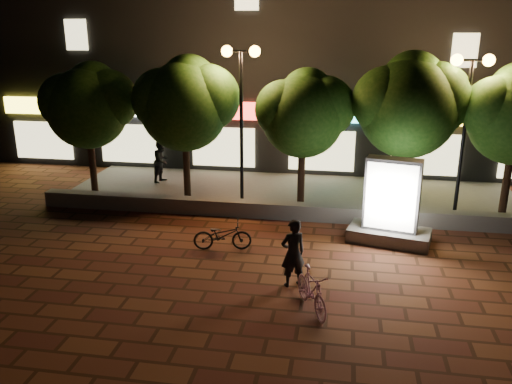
% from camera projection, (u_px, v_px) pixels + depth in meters
% --- Properties ---
extents(ground, '(80.00, 80.00, 0.00)m').
position_uv_depth(ground, '(261.00, 273.00, 13.02)').
color(ground, brown).
rests_on(ground, ground).
extents(retaining_wall, '(16.00, 0.45, 0.50)m').
position_uv_depth(retaining_wall, '(281.00, 210.00, 16.71)').
color(retaining_wall, '#64625D').
rests_on(retaining_wall, ground).
extents(sidewalk, '(16.00, 5.00, 0.08)m').
position_uv_depth(sidewalk, '(289.00, 193.00, 19.12)').
color(sidewalk, '#64625D').
rests_on(sidewalk, ground).
extents(building_block, '(28.00, 8.12, 11.30)m').
position_uv_depth(building_block, '(307.00, 45.00, 23.72)').
color(building_block, black).
rests_on(building_block, ground).
extents(tree_far_left, '(3.36, 2.80, 4.63)m').
position_uv_depth(tree_far_left, '(89.00, 103.00, 18.27)').
color(tree_far_left, black).
rests_on(tree_far_left, sidewalk).
extents(tree_left, '(3.60, 3.00, 4.89)m').
position_uv_depth(tree_left, '(186.00, 101.00, 17.66)').
color(tree_left, black).
rests_on(tree_left, sidewalk).
extents(tree_mid, '(3.24, 2.70, 4.50)m').
position_uv_depth(tree_mid, '(305.00, 111.00, 17.10)').
color(tree_mid, black).
rests_on(tree_mid, sidewalk).
extents(tree_right, '(3.72, 3.10, 5.07)m').
position_uv_depth(tree_right, '(411.00, 102.00, 16.47)').
color(tree_right, black).
rests_on(tree_right, sidewalk).
extents(street_lamp_left, '(1.26, 0.36, 5.18)m').
position_uv_depth(street_lamp_left, '(241.00, 85.00, 16.93)').
color(street_lamp_left, black).
rests_on(street_lamp_left, sidewalk).
extents(street_lamp_right, '(1.26, 0.36, 4.98)m').
position_uv_depth(street_lamp_right, '(469.00, 94.00, 15.86)').
color(street_lamp_right, black).
rests_on(street_lamp_right, sidewalk).
extents(ad_kiosk, '(2.43, 1.59, 2.43)m').
position_uv_depth(ad_kiosk, '(391.00, 209.00, 14.66)').
color(ad_kiosk, '#64625D').
rests_on(ad_kiosk, ground).
extents(scooter_pink, '(1.09, 1.62, 0.95)m').
position_uv_depth(scooter_pink, '(312.00, 290.00, 11.20)').
color(scooter_pink, '#F7A7CA').
rests_on(scooter_pink, ground).
extents(rider, '(0.72, 0.64, 1.66)m').
position_uv_depth(rider, '(293.00, 253.00, 12.18)').
color(rider, black).
rests_on(rider, ground).
extents(scooter_parked, '(1.65, 0.84, 0.83)m').
position_uv_depth(scooter_parked, '(222.00, 235.00, 14.30)').
color(scooter_parked, black).
rests_on(scooter_parked, ground).
extents(pedestrian, '(0.80, 0.92, 1.64)m').
position_uv_depth(pedestrian, '(162.00, 161.00, 20.15)').
color(pedestrian, black).
rests_on(pedestrian, sidewalk).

